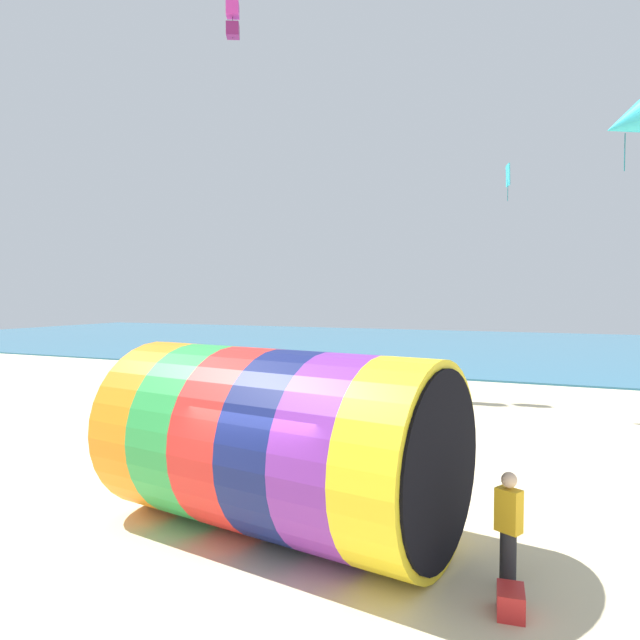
{
  "coord_description": "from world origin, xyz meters",
  "views": [
    {
      "loc": [
        4.5,
        -8.34,
        4.35
      ],
      "look_at": [
        -0.31,
        2.78,
        3.82
      ],
      "focal_mm": 32.0,
      "sensor_mm": 36.0,
      "label": 1
    }
  ],
  "objects_px": {
    "kite_cyan_diamond": "(508,176)",
    "kite_cyan_delta": "(625,124)",
    "giant_inflatable_tube": "(278,441)",
    "cooler_box": "(511,602)",
    "kite_handler": "(508,529)",
    "kite_magenta_box": "(233,20)"
  },
  "relations": [
    {
      "from": "giant_inflatable_tube",
      "to": "kite_magenta_box",
      "type": "relative_size",
      "value": 4.11
    },
    {
      "from": "kite_cyan_diamond",
      "to": "cooler_box",
      "type": "xyz_separation_m",
      "value": [
        1.79,
        -18.13,
        -9.34
      ]
    },
    {
      "from": "kite_magenta_box",
      "to": "cooler_box",
      "type": "height_order",
      "value": "kite_magenta_box"
    },
    {
      "from": "kite_cyan_delta",
      "to": "cooler_box",
      "type": "relative_size",
      "value": 3.84
    },
    {
      "from": "giant_inflatable_tube",
      "to": "kite_handler",
      "type": "bearing_deg",
      "value": -5.96
    },
    {
      "from": "giant_inflatable_tube",
      "to": "kite_cyan_delta",
      "type": "bearing_deg",
      "value": 57.46
    },
    {
      "from": "kite_handler",
      "to": "kite_cyan_delta",
      "type": "xyz_separation_m",
      "value": [
        2.22,
        10.27,
        8.45
      ]
    },
    {
      "from": "giant_inflatable_tube",
      "to": "kite_handler",
      "type": "relative_size",
      "value": 3.88
    },
    {
      "from": "kite_cyan_delta",
      "to": "cooler_box",
      "type": "xyz_separation_m",
      "value": [
        -2.12,
        -10.99,
        -9.16
      ]
    },
    {
      "from": "kite_cyan_diamond",
      "to": "kite_cyan_delta",
      "type": "xyz_separation_m",
      "value": [
        3.91,
        -7.14,
        -0.18
      ]
    },
    {
      "from": "giant_inflatable_tube",
      "to": "kite_handler",
      "type": "height_order",
      "value": "giant_inflatable_tube"
    },
    {
      "from": "giant_inflatable_tube",
      "to": "kite_cyan_delta",
      "type": "height_order",
      "value": "kite_cyan_delta"
    },
    {
      "from": "giant_inflatable_tube",
      "to": "kite_magenta_box",
      "type": "height_order",
      "value": "kite_magenta_box"
    },
    {
      "from": "kite_handler",
      "to": "kite_cyan_diamond",
      "type": "relative_size",
      "value": 1.11
    },
    {
      "from": "kite_handler",
      "to": "kite_cyan_diamond",
      "type": "height_order",
      "value": "kite_cyan_diamond"
    },
    {
      "from": "giant_inflatable_tube",
      "to": "kite_magenta_box",
      "type": "distance_m",
      "value": 22.8
    },
    {
      "from": "kite_magenta_box",
      "to": "kite_cyan_diamond",
      "type": "height_order",
      "value": "kite_magenta_box"
    },
    {
      "from": "giant_inflatable_tube",
      "to": "kite_handler",
      "type": "xyz_separation_m",
      "value": [
        4.06,
        -0.42,
        -0.79
      ]
    },
    {
      "from": "kite_magenta_box",
      "to": "kite_cyan_delta",
      "type": "height_order",
      "value": "kite_magenta_box"
    },
    {
      "from": "kite_handler",
      "to": "cooler_box",
      "type": "relative_size",
      "value": 3.36
    },
    {
      "from": "kite_handler",
      "to": "kite_cyan_delta",
      "type": "distance_m",
      "value": 13.48
    },
    {
      "from": "kite_magenta_box",
      "to": "kite_cyan_diamond",
      "type": "bearing_deg",
      "value": 14.49
    }
  ]
}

